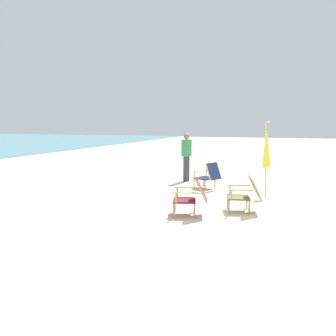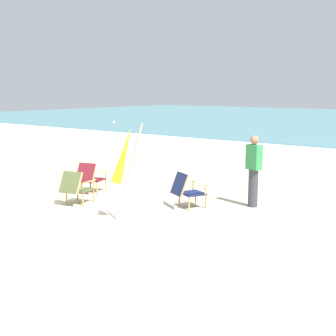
{
  "view_description": "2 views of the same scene",
  "coord_description": "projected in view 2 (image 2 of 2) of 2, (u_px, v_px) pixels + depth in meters",
  "views": [
    {
      "loc": [
        -7.39,
        -0.86,
        1.94
      ],
      "look_at": [
        0.78,
        2.02,
        0.77
      ],
      "focal_mm": 35.0,
      "sensor_mm": 36.0,
      "label": 1
    },
    {
      "loc": [
        8.09,
        -7.15,
        2.65
      ],
      "look_at": [
        0.88,
        2.08,
        0.67
      ],
      "focal_mm": 50.0,
      "sensor_mm": 36.0,
      "label": 2
    }
  ],
  "objects": [
    {
      "name": "beach_chair_front_right",
      "position": [
        187.0,
        189.0,
        10.5
      ],
      "size": [
        0.82,
        0.88,
        0.81
      ],
      "color": "#19234C",
      "rests_on": "ground"
    },
    {
      "name": "surf_band",
      "position": [
        303.0,
        148.0,
        21.12
      ],
      "size": [
        80.0,
        1.1,
        0.06
      ],
      "primitive_type": "cube",
      "color": "white",
      "rests_on": "ground"
    },
    {
      "name": "person_near_chairs",
      "position": [
        254.0,
        170.0,
        10.54
      ],
      "size": [
        0.38,
        0.29,
        1.63
      ],
      "color": "#383842",
      "rests_on": "ground"
    },
    {
      "name": "beach_chair_back_left",
      "position": [
        76.0,
        186.0,
        10.81
      ],
      "size": [
        0.72,
        0.84,
        0.79
      ],
      "color": "#515B33",
      "rests_on": "ground"
    },
    {
      "name": "ground_plane",
      "position": [
        84.0,
        204.0,
        10.91
      ],
      "size": [
        80.0,
        80.0,
        0.0
      ],
      "primitive_type": "plane",
      "color": "beige"
    },
    {
      "name": "beach_chair_front_left",
      "position": [
        90.0,
        177.0,
        12.03
      ],
      "size": [
        0.75,
        0.86,
        0.79
      ],
      "color": "maroon",
      "rests_on": "ground"
    },
    {
      "name": "umbrella_furled_yellow",
      "position": [
        124.0,
        157.0,
        9.3
      ],
      "size": [
        0.77,
        0.3,
        2.03
      ],
      "color": "#B7B2A8",
      "rests_on": "ground"
    }
  ]
}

